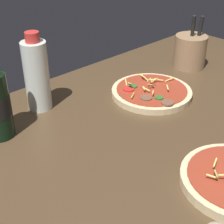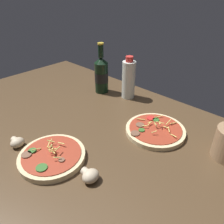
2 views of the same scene
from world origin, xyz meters
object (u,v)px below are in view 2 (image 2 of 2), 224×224
object	(u,v)px
beer_bottle	(101,74)
oil_bottle	(129,79)
pizza_near	(52,156)
pizza_far	(155,130)
mushroom_left	(17,142)
mushroom_right	(90,175)

from	to	relation	value
beer_bottle	oil_bottle	bearing A→B (deg)	18.52
oil_bottle	pizza_near	bearing A→B (deg)	-78.24
pizza_near	beer_bottle	world-z (taller)	beer_bottle
pizza_near	oil_bottle	xyz separation A→B (cm)	(-11.05, 53.06, 8.65)
pizza_near	pizza_far	distance (cm)	40.30
pizza_far	mushroom_left	size ratio (longest dim) A/B	4.50
pizza_far	mushroom_right	bearing A→B (deg)	-90.72
pizza_near	pizza_far	bearing A→B (deg)	65.65
oil_bottle	mushroom_right	bearing A→B (deg)	-61.55
pizza_near	oil_bottle	distance (cm)	54.88
beer_bottle	mushroom_right	distance (cm)	62.16
pizza_near	mushroom_left	size ratio (longest dim) A/B	4.29
beer_bottle	mushroom_left	bearing A→B (deg)	-78.69
pizza_near	mushroom_right	bearing A→B (deg)	9.74
beer_bottle	mushroom_right	size ratio (longest dim) A/B	4.55
mushroom_left	beer_bottle	bearing A→B (deg)	101.31
pizza_far	beer_bottle	distance (cm)	44.51
pizza_near	mushroom_left	world-z (taller)	pizza_near
pizza_near	mushroom_right	size ratio (longest dim) A/B	3.91
pizza_far	mushroom_right	distance (cm)	33.95
beer_bottle	pizza_near	bearing A→B (deg)	-62.13
pizza_near	beer_bottle	distance (cm)	55.22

